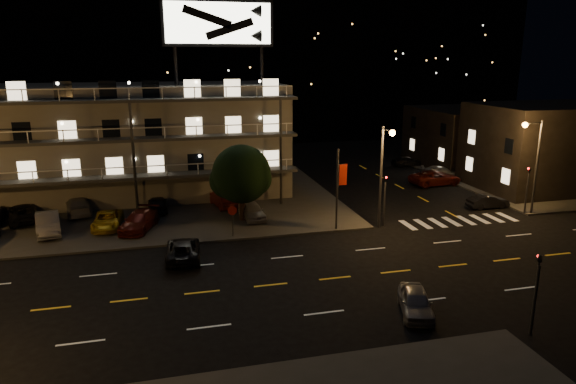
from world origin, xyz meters
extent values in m
plane|color=black|center=(0.00, 0.00, 0.00)|extent=(140.00, 140.00, 0.00)
cube|color=#383735|center=(-14.00, 20.00, 0.07)|extent=(44.00, 24.00, 0.15)
cube|color=#383735|center=(30.00, 20.00, 0.07)|extent=(16.00, 24.00, 0.15)
cube|color=gray|center=(-10.00, 24.00, 5.00)|extent=(28.00, 12.00, 10.00)
cube|color=gray|center=(-10.00, 24.00, 10.25)|extent=(28.00, 12.00, 0.50)
cube|color=#383735|center=(-10.00, 17.10, 3.15)|extent=(28.00, 1.80, 0.25)
cube|color=#383735|center=(-10.00, 17.10, 6.35)|extent=(28.00, 1.80, 0.25)
cube|color=#383735|center=(-10.00, 17.10, 9.55)|extent=(28.00, 1.80, 0.25)
cylinder|color=black|center=(-6.00, 22.00, 12.25)|extent=(0.36, 0.36, 3.50)
cylinder|color=black|center=(2.00, 22.00, 12.25)|extent=(0.36, 0.36, 3.50)
cube|color=black|center=(-2.00, 22.00, 16.00)|extent=(10.20, 0.50, 4.20)
cube|color=white|center=(-2.00, 21.70, 16.00)|extent=(9.60, 0.06, 3.60)
cube|color=black|center=(30.00, 16.00, 4.25)|extent=(14.00, 10.00, 8.50)
cube|color=black|center=(30.00, 28.00, 3.50)|extent=(14.00, 12.00, 7.00)
cube|color=black|center=(0.00, 70.00, 12.00)|extent=(120.00, 20.00, 24.00)
cylinder|color=#2D2D30|center=(8.50, 8.30, 4.00)|extent=(0.20, 0.20, 8.00)
cylinder|color=#2D2D30|center=(8.50, 7.50, 7.80)|extent=(0.12, 1.80, 0.12)
sphere|color=#F1973C|center=(8.50, 6.70, 7.70)|extent=(0.44, 0.44, 0.44)
cylinder|color=#2D2D30|center=(22.50, 8.30, 4.00)|extent=(0.20, 0.20, 8.00)
cylinder|color=#2D2D30|center=(21.70, 8.30, 7.80)|extent=(1.80, 0.12, 0.12)
sphere|color=#F1973C|center=(20.90, 8.30, 7.70)|extent=(0.44, 0.44, 0.44)
cylinder|color=#2D2D30|center=(9.00, 8.50, 1.80)|extent=(0.14, 0.14, 3.60)
imported|color=black|center=(9.00, 8.50, 4.10)|extent=(0.20, 0.16, 1.00)
sphere|color=#FF0C0C|center=(9.00, 8.38, 4.00)|extent=(0.14, 0.14, 0.14)
cylinder|color=#2D2D30|center=(9.00, -8.50, 1.80)|extent=(0.14, 0.14, 3.60)
imported|color=black|center=(9.00, -8.50, 4.10)|extent=(0.20, 0.16, 1.00)
sphere|color=#FF0C0C|center=(9.00, -8.38, 4.00)|extent=(0.14, 0.14, 0.14)
cylinder|color=#2D2D30|center=(22.00, 8.50, 1.80)|extent=(0.14, 0.14, 3.60)
imported|color=black|center=(22.00, 8.50, 4.10)|extent=(0.16, 0.20, 1.00)
sphere|color=#FF0C0C|center=(21.88, 8.50, 4.00)|extent=(0.14, 0.14, 0.14)
cylinder|color=#2D2D30|center=(5.00, 8.40, 3.20)|extent=(0.16, 0.16, 6.40)
cube|color=#B01A0C|center=(5.45, 8.40, 4.40)|extent=(0.60, 0.04, 1.60)
cylinder|color=#2D2D30|center=(-3.00, 8.60, 1.10)|extent=(0.08, 0.08, 2.20)
cylinder|color=#B01A0C|center=(-3.00, 8.55, 2.15)|extent=(0.91, 0.04, 0.91)
cylinder|color=black|center=(-1.67, 12.41, 1.24)|extent=(0.45, 0.45, 2.18)
sphere|color=black|center=(-1.67, 12.41, 3.97)|extent=(4.72, 4.72, 4.72)
sphere|color=black|center=(-2.76, 12.78, 3.42)|extent=(2.91, 2.91, 2.91)
sphere|color=black|center=(-0.67, 12.05, 3.60)|extent=(2.73, 2.73, 2.73)
imported|color=gray|center=(-16.34, 12.65, 0.92)|extent=(2.53, 4.90, 1.54)
imported|color=gold|center=(-12.14, 12.91, 0.77)|extent=(2.25, 4.52, 1.23)
imported|color=#53130B|center=(-9.73, 11.90, 0.84)|extent=(3.43, 5.15, 1.39)
imported|color=gray|center=(-0.85, 12.49, 0.83)|extent=(1.98, 4.13, 1.36)
imported|color=black|center=(-18.93, 16.39, 0.85)|extent=(3.86, 5.54, 1.41)
imported|color=gray|center=(-14.83, 17.33, 0.86)|extent=(2.88, 5.16, 1.41)
imported|color=black|center=(-8.35, 16.53, 0.82)|extent=(1.73, 3.97, 1.33)
imported|color=#53130B|center=(-2.65, 16.67, 0.91)|extent=(2.50, 4.83, 1.52)
imported|color=black|center=(20.07, 10.90, 0.61)|extent=(3.71, 1.31, 1.22)
imported|color=#53130B|center=(19.93, 19.75, 0.76)|extent=(5.73, 3.11, 1.53)
imported|color=gray|center=(22.32, 22.63, 0.63)|extent=(4.69, 3.35, 1.26)
imported|color=black|center=(21.50, 29.29, 0.63)|extent=(3.79, 1.75, 1.26)
imported|color=gray|center=(4.61, -5.19, 0.65)|extent=(2.68, 4.12, 1.30)
imported|color=black|center=(-6.77, 5.42, 0.65)|extent=(2.45, 4.82, 1.30)
camera|label=1|loc=(-7.78, -27.19, 12.97)|focal=32.00mm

